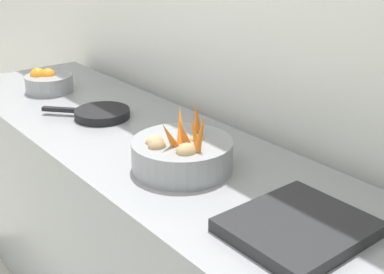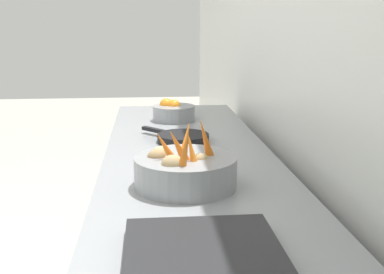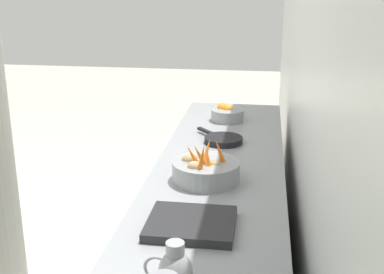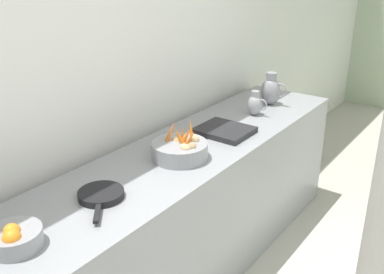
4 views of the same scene
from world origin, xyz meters
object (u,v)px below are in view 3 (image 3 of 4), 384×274
metal_pitcher_short (175,272)px  skillet_on_counter (223,140)px  vegetable_colander (205,170)px  orange_bowl (227,114)px

metal_pitcher_short → skillet_on_counter: (-0.02, -1.50, -0.06)m
vegetable_colander → metal_pitcher_short: 0.91m
orange_bowl → metal_pitcher_short: bearing=89.8°
vegetable_colander → orange_bowl: size_ratio=1.47×
orange_bowl → metal_pitcher_short: (0.01, 1.98, 0.04)m
vegetable_colander → orange_bowl: (-0.02, -1.06, -0.01)m
vegetable_colander → skillet_on_counter: bearing=-93.3°
vegetable_colander → orange_bowl: vegetable_colander is taller
vegetable_colander → skillet_on_counter: 0.59m
vegetable_colander → skillet_on_counter: vegetable_colander is taller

